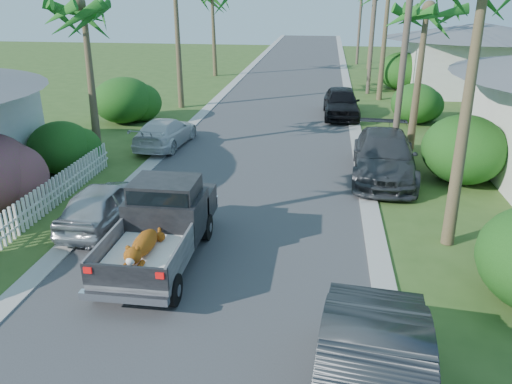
# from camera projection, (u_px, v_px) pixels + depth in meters

# --- Properties ---
(ground) EXTENTS (120.00, 120.00, 0.00)m
(ground) POSITION_uv_depth(u_px,v_px,m) (172.00, 363.00, 9.59)
(ground) COLOR #35521E
(ground) RESTS_ON ground
(road) EXTENTS (8.00, 100.00, 0.02)m
(road) POSITION_uv_depth(u_px,v_px,m) (283.00, 100.00, 32.54)
(road) COLOR #38383A
(road) RESTS_ON ground
(curb_left) EXTENTS (0.60, 100.00, 0.06)m
(curb_left) POSITION_uv_depth(u_px,v_px,m) (219.00, 98.00, 33.07)
(curb_left) COLOR #A5A39E
(curb_left) RESTS_ON ground
(curb_right) EXTENTS (0.60, 100.00, 0.06)m
(curb_right) POSITION_uv_depth(u_px,v_px,m) (350.00, 101.00, 31.99)
(curb_right) COLOR #A5A39E
(curb_right) RESTS_ON ground
(pickup_truck) EXTENTS (1.98, 5.12, 2.06)m
(pickup_truck) POSITION_uv_depth(u_px,v_px,m) (164.00, 221.00, 13.14)
(pickup_truck) COLOR black
(pickup_truck) RESTS_ON ground
(parked_car_rm) EXTENTS (2.65, 5.80, 1.64)m
(parked_car_rm) POSITION_uv_depth(u_px,v_px,m) (384.00, 156.00, 18.87)
(parked_car_rm) COLOR #343639
(parked_car_rm) RESTS_ON ground
(parked_car_rf) EXTENTS (2.06, 4.83, 1.63)m
(parked_car_rf) POSITION_uv_depth(u_px,v_px,m) (341.00, 103.00, 27.94)
(parked_car_rf) COLOR black
(parked_car_rf) RESTS_ON ground
(parked_car_ln) EXTENTS (1.66, 3.97, 1.34)m
(parked_car_ln) POSITION_uv_depth(u_px,v_px,m) (103.00, 204.00, 15.01)
(parked_car_ln) COLOR #B1B4B9
(parked_car_ln) RESTS_ON ground
(parked_car_lf) EXTENTS (2.14, 4.55, 1.28)m
(parked_car_lf) POSITION_uv_depth(u_px,v_px,m) (165.00, 133.00, 22.67)
(parked_car_lf) COLOR silver
(parked_car_lf) RESTS_ON ground
(palm_l_b) EXTENTS (4.40, 4.40, 7.40)m
(palm_l_b) POSITION_uv_depth(u_px,v_px,m) (81.00, 4.00, 19.15)
(palm_l_b) COLOR brown
(palm_l_b) RESTS_ON ground
(palm_r_b) EXTENTS (4.40, 4.40, 7.20)m
(palm_r_b) POSITION_uv_depth(u_px,v_px,m) (427.00, 9.00, 20.29)
(palm_r_b) COLOR brown
(palm_r_b) RESTS_ON ground
(shrub_l_c) EXTENTS (2.40, 2.64, 2.00)m
(shrub_l_c) POSITION_uv_depth(u_px,v_px,m) (61.00, 147.00, 19.33)
(shrub_l_c) COLOR #174213
(shrub_l_c) RESTS_ON ground
(shrub_l_d) EXTENTS (3.20, 3.52, 2.40)m
(shrub_l_d) POSITION_uv_depth(u_px,v_px,m) (124.00, 100.00, 26.67)
(shrub_l_d) COLOR #174213
(shrub_l_d) RESTS_ON ground
(shrub_r_b) EXTENTS (3.00, 3.30, 2.50)m
(shrub_r_b) POSITION_uv_depth(u_px,v_px,m) (464.00, 149.00, 18.23)
(shrub_r_b) COLOR #174213
(shrub_r_b) RESTS_ON ground
(shrub_r_c) EXTENTS (2.60, 2.86, 2.10)m
(shrub_r_c) POSITION_uv_depth(u_px,v_px,m) (416.00, 103.00, 26.61)
(shrub_r_c) COLOR #174213
(shrub_r_c) RESTS_ON ground
(shrub_r_d) EXTENTS (3.20, 3.52, 2.60)m
(shrub_r_d) POSITION_uv_depth(u_px,v_px,m) (401.00, 71.00, 35.64)
(shrub_r_d) COLOR #174213
(shrub_r_d) RESTS_ON ground
(picket_fence) EXTENTS (0.10, 11.00, 1.00)m
(picket_fence) POSITION_uv_depth(u_px,v_px,m) (33.00, 208.00, 15.20)
(picket_fence) COLOR white
(picket_fence) RESTS_ON ground
(house_right_far) EXTENTS (9.00, 8.00, 4.60)m
(house_right_far) POSITION_uv_depth(u_px,v_px,m) (476.00, 60.00, 34.70)
(house_right_far) COLOR silver
(house_right_far) RESTS_ON ground
(utility_pole_b) EXTENTS (1.60, 0.26, 9.00)m
(utility_pole_b) POSITION_uv_depth(u_px,v_px,m) (405.00, 48.00, 19.09)
(utility_pole_b) COLOR brown
(utility_pole_b) RESTS_ON ground
(utility_pole_c) EXTENTS (1.60, 0.26, 9.00)m
(utility_pole_c) POSITION_uv_depth(u_px,v_px,m) (373.00, 24.00, 32.86)
(utility_pole_c) COLOR brown
(utility_pole_c) RESTS_ON ground
(utility_pole_d) EXTENTS (1.60, 0.26, 9.00)m
(utility_pole_d) POSITION_uv_depth(u_px,v_px,m) (360.00, 14.00, 46.63)
(utility_pole_d) COLOR brown
(utility_pole_d) RESTS_ON ground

